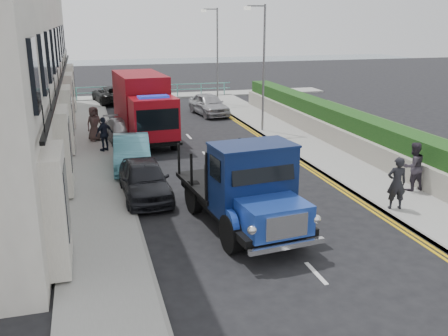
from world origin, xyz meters
The scene contains 20 objects.
ground centered at (0.00, 0.00, 0.00)m, with size 120.00×120.00×0.00m, color black.
pavement_west centered at (-5.20, 9.00, 0.06)m, with size 2.40×38.00×0.12m, color gray.
pavement_east centered at (5.30, 9.00, 0.06)m, with size 2.60×38.00×0.12m, color gray.
promenade centered at (0.00, 29.00, 0.06)m, with size 30.00×2.50×0.12m, color gray.
sea_plane centered at (0.00, 60.00, 0.00)m, with size 120.00×120.00×0.00m, color slate.
garden_east centered at (7.21, 9.00, 0.90)m, with size 1.45×28.00×1.75m.
seafront_railing centered at (0.00, 28.20, 0.58)m, with size 13.00×0.08×1.11m.
lamp_mid centered at (4.18, 14.00, 4.00)m, with size 1.23×0.18×7.00m.
lamp_far centered at (4.18, 24.00, 4.00)m, with size 1.23×0.18×7.00m.
bedford_lorry centered at (-0.87, 0.84, 1.28)m, with size 2.92×6.09×2.79m.
red_lorry centered at (-2.43, 13.96, 1.84)m, with size 2.71×6.74×3.46m.
parked_car_front centered at (-3.52, 4.86, 0.70)m, with size 1.64×4.09×1.39m, color black.
parked_car_mid centered at (-3.60, 8.71, 0.71)m, with size 1.51×4.32×1.42m, color teal.
parked_car_rear centered at (-3.54, 13.42, 0.61)m, with size 1.72×4.23×1.23m, color #A7A8AC.
seafront_car_left centered at (-3.48, 26.80, 0.66)m, with size 2.18×4.73×1.31m, color black.
seafront_car_right centered at (2.62, 20.00, 0.72)m, with size 1.71×4.25×1.45m, color #A1A1A6.
pedestrian_east_near centered at (4.40, 1.19, 1.02)m, with size 0.65×0.43×1.79m, color black.
pedestrian_east_far centered at (6.10, 2.69, 1.03)m, with size 0.89×0.69×1.82m, color #342E38.
pedestrian_west_near centered at (-4.61, 11.65, 0.94)m, with size 0.97×0.40×1.65m, color black.
pedestrian_west_far centered at (-5.01, 13.90, 1.02)m, with size 0.88×0.57×1.80m, color #433230.
Camera 1 is at (-5.35, -12.39, 6.26)m, focal length 40.00 mm.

